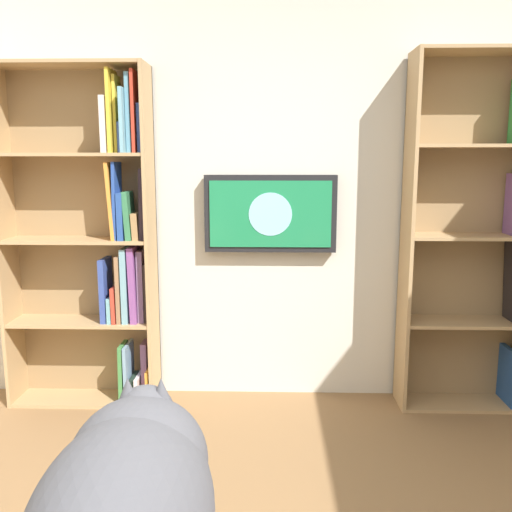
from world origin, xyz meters
TOP-DOWN VIEW (x-y plane):
  - wall_back at (0.00, -2.23)m, footprint 4.52×0.06m
  - bookshelf_left at (-1.33, -2.07)m, footprint 0.86×0.28m
  - bookshelf_right at (1.11, -2.06)m, footprint 0.94×0.28m
  - wall_mounted_tv at (0.03, -2.15)m, footprint 0.84×0.07m
  - cat at (0.29, 0.39)m, footprint 0.33×0.70m

SIDE VIEW (x-z plane):
  - cat at x=0.29m, z-range 0.74..1.11m
  - bookshelf_right at x=1.11m, z-range -0.01..2.12m
  - bookshelf_left at x=-1.33m, z-range -0.01..2.18m
  - wall_mounted_tv at x=0.03m, z-range 0.98..1.47m
  - wall_back at x=0.00m, z-range 0.00..2.70m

